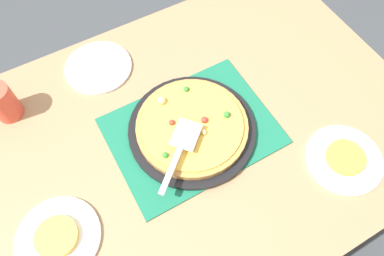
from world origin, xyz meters
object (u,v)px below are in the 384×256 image
plate_side (98,67)px  pizza_server (180,149)px  pizza_pan (192,129)px  served_slice_right (57,237)px  plate_far_right (58,238)px  plate_near_left (344,159)px  served_slice_left (346,157)px  pizza (192,126)px  cup_far (3,102)px

plate_side → pizza_server: (0.08, -0.42, 0.06)m
pizza_pan → plate_side: pizza_pan is taller
pizza_server → served_slice_right: bearing=-173.8°
plate_far_right → plate_side: (0.30, 0.47, 0.00)m
plate_far_right → plate_side: same height
served_slice_right → plate_far_right: bearing=0.0°
plate_near_left → served_slice_left: (0.00, 0.00, 0.01)m
pizza → plate_far_right: 0.47m
plate_far_right → plate_near_left: bearing=-13.7°
plate_near_left → cup_far: (-0.79, 0.63, 0.06)m
cup_far → pizza_server: (0.38, -0.40, 0.01)m
plate_near_left → served_slice_right: bearing=166.3°
pizza_pan → served_slice_right: size_ratio=3.45×
pizza → served_slice_left: size_ratio=3.00×
served_slice_right → pizza_server: bearing=6.2°
plate_side → served_slice_left: 0.82m
plate_near_left → served_slice_left: bearing=0.0°
cup_far → pizza_server: cup_far is taller
pizza → served_slice_right: size_ratio=3.00×
pizza → pizza_server: pizza_server is taller
pizza → plate_near_left: 0.45m
plate_side → served_slice_left: bearing=-53.5°
pizza → plate_side: (-0.15, 0.36, -0.03)m
served_slice_left → served_slice_right: bearing=166.3°
plate_far_right → pizza_server: 0.39m
plate_near_left → served_slice_right: 0.81m
pizza → served_slice_left: pizza is taller
pizza_pan → pizza_server: pizza_server is taller
plate_far_right → served_slice_right: bearing=0.0°
pizza → pizza_server: size_ratio=1.63×
pizza → cup_far: cup_far is taller
cup_far → pizza_server: bearing=-46.1°
plate_near_left → pizza_server: bearing=150.2°
pizza_server → cup_far: bearing=133.9°
pizza → served_slice_left: (0.33, -0.30, -0.02)m
pizza → cup_far: bearing=143.9°
served_slice_right → cup_far: bearing=90.0°
pizza → plate_far_right: size_ratio=1.50×
served_slice_right → served_slice_left: bearing=-13.7°
pizza → pizza_server: 0.10m
cup_far → served_slice_right: bearing=-90.0°
served_slice_left → pizza_server: (-0.41, 0.23, 0.05)m
plate_side → cup_far: bearing=-174.5°
pizza_server → plate_near_left: bearing=-29.8°
served_slice_left → served_slice_right: same height
served_slice_left → pizza_server: size_ratio=0.54×
plate_near_left → cup_far: 1.01m
pizza_pan → plate_near_left: size_ratio=1.73×
plate_near_left → plate_far_right: same height
plate_near_left → pizza_pan: bearing=138.3°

